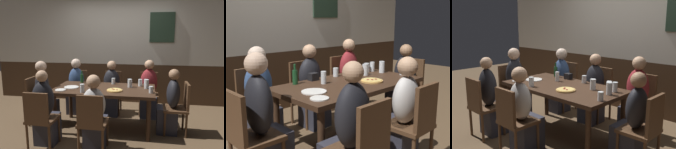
# 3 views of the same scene
# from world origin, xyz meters

# --- Properties ---
(ground_plane) EXTENTS (12.00, 12.00, 0.00)m
(ground_plane) POSITION_xyz_m (0.00, 0.00, 0.00)
(ground_plane) COLOR brown
(wall_back) EXTENTS (6.40, 0.13, 2.60)m
(wall_back) POSITION_xyz_m (0.01, 1.65, 1.30)
(wall_back) COLOR #3D2819
(wall_back) RESTS_ON ground_plane
(dining_table) EXTENTS (1.75, 0.91, 0.74)m
(dining_table) POSITION_xyz_m (0.00, 0.00, 0.66)
(dining_table) COLOR #382316
(dining_table) RESTS_ON ground_plane
(chair_left_far) EXTENTS (0.40, 0.40, 0.88)m
(chair_left_far) POSITION_xyz_m (-0.77, 0.87, 0.50)
(chair_left_far) COLOR #513521
(chair_left_far) RESTS_ON ground_plane
(chair_head_east) EXTENTS (0.40, 0.40, 0.88)m
(chair_head_east) POSITION_xyz_m (1.29, 0.00, 0.50)
(chair_head_east) COLOR #513521
(chair_head_east) RESTS_ON ground_plane
(chair_left_near) EXTENTS (0.40, 0.40, 0.88)m
(chair_left_near) POSITION_xyz_m (-0.77, -0.87, 0.50)
(chair_left_near) COLOR #513521
(chair_left_near) RESTS_ON ground_plane
(chair_mid_near) EXTENTS (0.40, 0.40, 0.88)m
(chair_mid_near) POSITION_xyz_m (0.00, -0.87, 0.50)
(chair_mid_near) COLOR #513521
(chair_mid_near) RESTS_ON ground_plane
(chair_head_west) EXTENTS (0.40, 0.40, 0.88)m
(chair_head_west) POSITION_xyz_m (-1.29, 0.00, 0.50)
(chair_head_west) COLOR #513521
(chair_head_west) RESTS_ON ground_plane
(chair_mid_far) EXTENTS (0.40, 0.40, 0.88)m
(chair_mid_far) POSITION_xyz_m (0.00, 0.87, 0.50)
(chair_mid_far) COLOR #513521
(chair_mid_far) RESTS_ON ground_plane
(chair_right_far) EXTENTS (0.40, 0.40, 0.88)m
(chair_right_far) POSITION_xyz_m (0.77, 0.87, 0.50)
(chair_right_far) COLOR #513521
(chair_right_far) RESTS_ON ground_plane
(person_left_far) EXTENTS (0.34, 0.37, 1.16)m
(person_left_far) POSITION_xyz_m (-0.77, 0.71, 0.49)
(person_left_far) COLOR #2D2D38
(person_left_far) RESTS_ON ground_plane
(person_head_east) EXTENTS (0.37, 0.34, 1.11)m
(person_head_east) POSITION_xyz_m (1.13, 0.00, 0.46)
(person_head_east) COLOR #2D2D38
(person_head_east) RESTS_ON ground_plane
(person_left_near) EXTENTS (0.34, 0.37, 1.16)m
(person_left_near) POSITION_xyz_m (-0.77, -0.71, 0.48)
(person_left_near) COLOR #2D2D38
(person_left_near) RESTS_ON ground_plane
(person_mid_near) EXTENTS (0.34, 0.37, 1.12)m
(person_mid_near) POSITION_xyz_m (0.00, -0.71, 0.47)
(person_mid_near) COLOR #2D2D38
(person_mid_near) RESTS_ON ground_plane
(person_head_west) EXTENTS (0.37, 0.34, 1.20)m
(person_head_west) POSITION_xyz_m (-1.13, 0.00, 0.51)
(person_head_west) COLOR #2D2D38
(person_head_west) RESTS_ON ground_plane
(person_mid_far) EXTENTS (0.34, 0.37, 1.13)m
(person_mid_far) POSITION_xyz_m (-0.00, 0.71, 0.48)
(person_mid_far) COLOR #2D2D38
(person_mid_far) RESTS_ON ground_plane
(person_right_far) EXTENTS (0.34, 0.37, 1.17)m
(person_right_far) POSITION_xyz_m (0.77, 0.71, 0.49)
(person_right_far) COLOR #2D2D38
(person_right_far) RESTS_ON ground_plane
(pizza) EXTENTS (0.27, 0.27, 0.03)m
(pizza) POSITION_xyz_m (0.21, -0.16, 0.75)
(pizza) COLOR tan
(pizza) RESTS_ON dining_table
(pint_glass_stout) EXTENTS (0.06, 0.06, 0.14)m
(pint_glass_stout) POSITION_xyz_m (-0.27, 0.16, 0.80)
(pint_glass_stout) COLOR silver
(pint_glass_stout) RESTS_ON dining_table
(tumbler_water) EXTENTS (0.07, 0.07, 0.13)m
(tumbler_water) POSITION_xyz_m (0.61, 0.26, 0.80)
(tumbler_water) COLOR silver
(tumbler_water) RESTS_ON dining_table
(highball_clear) EXTENTS (0.07, 0.07, 0.14)m
(highball_clear) POSITION_xyz_m (-0.30, -0.34, 0.80)
(highball_clear) COLOR silver
(highball_clear) RESTS_ON dining_table
(pint_glass_pale) EXTENTS (0.07, 0.07, 0.11)m
(pint_glass_pale) POSITION_xyz_m (0.10, 0.35, 0.79)
(pint_glass_pale) COLOR silver
(pint_glass_pale) RESTS_ON dining_table
(tumbler_short) EXTENTS (0.07, 0.07, 0.13)m
(tumbler_short) POSITION_xyz_m (0.72, 0.25, 0.80)
(tumbler_short) COLOR silver
(tumbler_short) RESTS_ON dining_table
(beer_glass_half) EXTENTS (0.07, 0.07, 0.11)m
(beer_glass_half) POSITION_xyz_m (0.80, -0.19, 0.79)
(beer_glass_half) COLOR silver
(beer_glass_half) RESTS_ON dining_table
(beer_glass_tall) EXTENTS (0.07, 0.07, 0.16)m
(beer_glass_tall) POSITION_xyz_m (0.73, 0.09, 0.81)
(beer_glass_tall) COLOR silver
(beer_glass_tall) RESTS_ON dining_table
(pint_glass_amber) EXTENTS (0.08, 0.08, 0.15)m
(pint_glass_amber) POSITION_xyz_m (0.44, 0.14, 0.80)
(pint_glass_amber) COLOR silver
(pint_glass_amber) RESTS_ON dining_table
(beer_bottle_green) EXTENTS (0.06, 0.06, 0.23)m
(beer_bottle_green) POSITION_xyz_m (-0.52, 0.36, 0.83)
(beer_bottle_green) COLOR #194723
(beer_bottle_green) RESTS_ON dining_table
(plate_white_large) EXTENTS (0.26, 0.26, 0.01)m
(plate_white_large) POSITION_xyz_m (-0.59, -0.05, 0.75)
(plate_white_large) COLOR white
(plate_white_large) RESTS_ON dining_table
(plate_white_small) EXTENTS (0.18, 0.18, 0.01)m
(plate_white_small) POSITION_xyz_m (-0.70, -0.27, 0.75)
(plate_white_small) COLOR white
(plate_white_small) RESTS_ON dining_table
(condiment_caddy) EXTENTS (0.11, 0.09, 0.09)m
(condiment_caddy) POSITION_xyz_m (-0.25, 0.37, 0.79)
(condiment_caddy) COLOR black
(condiment_caddy) RESTS_ON dining_table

